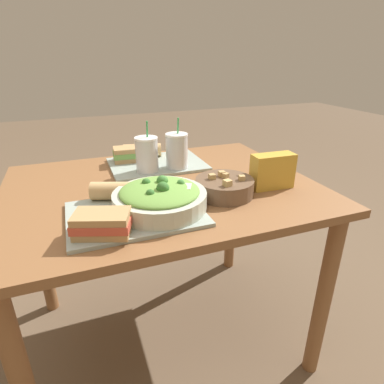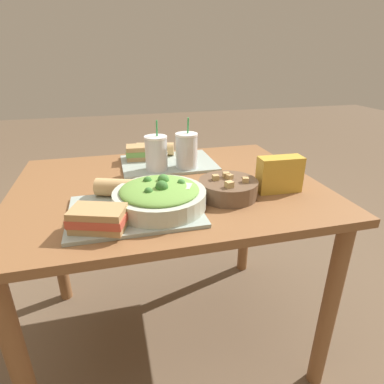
% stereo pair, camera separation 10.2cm
% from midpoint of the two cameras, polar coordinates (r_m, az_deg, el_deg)
% --- Properties ---
extents(ground_plane, '(12.00, 12.00, 0.00)m').
position_cam_midpoint_polar(ground_plane, '(1.70, -6.22, -23.78)').
color(ground_plane, brown).
extents(dining_table, '(1.16, 0.90, 0.78)m').
position_cam_midpoint_polar(dining_table, '(1.29, -7.50, -3.49)').
color(dining_table, brown).
rests_on(dining_table, ground_plane).
extents(tray_near, '(0.41, 0.31, 0.01)m').
position_cam_midpoint_polar(tray_near, '(1.03, -12.83, -3.89)').
color(tray_near, '#99A89E').
rests_on(tray_near, dining_table).
extents(tray_far, '(0.41, 0.31, 0.01)m').
position_cam_midpoint_polar(tray_far, '(1.47, -8.23, 4.90)').
color(tray_far, '#99A89E').
rests_on(tray_far, dining_table).
extents(salad_bowl, '(0.30, 0.30, 0.10)m').
position_cam_midpoint_polar(salad_bowl, '(1.02, -8.60, -0.95)').
color(salad_bowl, beige).
rests_on(salad_bowl, tray_near).
extents(soup_bowl, '(0.21, 0.21, 0.08)m').
position_cam_midpoint_polar(soup_bowl, '(1.14, 3.24, 0.96)').
color(soup_bowl, brown).
rests_on(soup_bowl, dining_table).
extents(sandwich_near, '(0.18, 0.14, 0.06)m').
position_cam_midpoint_polar(sandwich_near, '(0.92, -18.80, -5.40)').
color(sandwich_near, tan).
rests_on(sandwich_near, tray_near).
extents(baguette_near, '(0.19, 0.12, 0.06)m').
position_cam_midpoint_polar(baguette_near, '(1.12, -15.55, 0.15)').
color(baguette_near, tan).
rests_on(baguette_near, tray_near).
extents(sandwich_far, '(0.15, 0.10, 0.06)m').
position_cam_midpoint_polar(sandwich_far, '(1.51, -13.00, 6.56)').
color(sandwich_far, tan).
rests_on(sandwich_far, tray_far).
extents(baguette_far, '(0.19, 0.10, 0.06)m').
position_cam_midpoint_polar(baguette_far, '(1.56, -10.61, 7.27)').
color(baguette_far, tan).
rests_on(baguette_far, tray_far).
extents(drink_cup_dark, '(0.09, 0.09, 0.21)m').
position_cam_midpoint_polar(drink_cup_dark, '(1.35, -10.21, 6.35)').
color(drink_cup_dark, silver).
rests_on(drink_cup_dark, tray_far).
extents(drink_cup_red, '(0.09, 0.09, 0.21)m').
position_cam_midpoint_polar(drink_cup_red, '(1.37, -4.86, 7.06)').
color(drink_cup_red, silver).
rests_on(drink_cup_red, tray_far).
extents(chip_bag, '(0.16, 0.07, 0.13)m').
position_cam_midpoint_polar(chip_bag, '(1.22, 11.79, 3.60)').
color(chip_bag, gold).
rests_on(chip_bag, dining_table).
extents(napkin_folded, '(0.19, 0.16, 0.00)m').
position_cam_midpoint_polar(napkin_folded, '(1.24, -13.97, 0.54)').
color(napkin_folded, silver).
rests_on(napkin_folded, dining_table).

